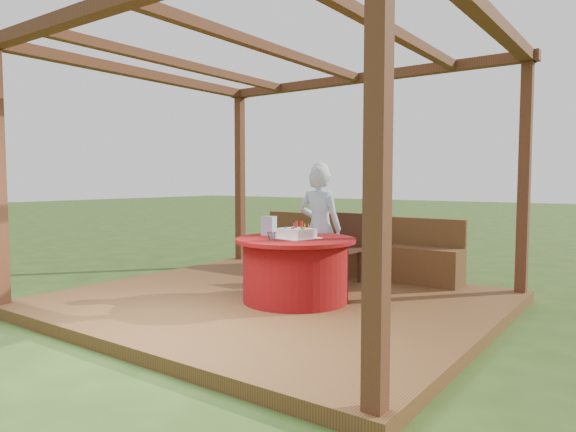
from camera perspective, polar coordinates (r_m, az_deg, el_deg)
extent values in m
plane|color=#294416|center=(5.72, -1.49, -10.19)|extent=(60.00, 60.00, 0.00)
cube|color=brown|center=(5.71, -1.49, -9.60)|extent=(4.50, 4.00, 0.12)
cube|color=brown|center=(2.82, 9.93, 4.31)|extent=(0.12, 0.12, 2.60)
cube|color=brown|center=(8.35, -5.35, 4.11)|extent=(0.12, 0.12, 2.60)
cube|color=brown|center=(6.41, 24.77, 3.80)|extent=(0.12, 0.12, 2.60)
cube|color=brown|center=(7.26, 7.80, 14.90)|extent=(4.50, 0.14, 0.12)
cube|color=brown|center=(7.18, -15.69, 14.93)|extent=(0.14, 4.00, 0.12)
cube|color=brown|center=(4.78, 20.68, 20.49)|extent=(0.14, 4.00, 0.12)
cube|color=brown|center=(6.56, -10.98, 16.05)|extent=(0.10, 3.70, 0.10)
cube|color=brown|center=(5.71, -1.54, 17.96)|extent=(0.10, 3.70, 0.10)
cube|color=brown|center=(5.06, 11.00, 19.73)|extent=(0.10, 3.70, 0.10)
cube|color=brown|center=(7.05, 6.92, -4.65)|extent=(3.00, 0.42, 0.45)
cube|color=brown|center=(7.16, 7.64, -1.30)|extent=(3.00, 0.06, 0.35)
cylinder|color=maroon|center=(5.47, 0.84, -6.17)|extent=(1.11, 1.11, 0.63)
cylinder|color=maroon|center=(5.42, 0.84, -2.68)|extent=(1.27, 1.27, 0.04)
cube|color=#3B1E12|center=(6.43, 5.87, -3.75)|extent=(0.43, 0.43, 0.05)
cylinder|color=#3B1E12|center=(6.42, 3.79, -5.64)|extent=(0.04, 0.04, 0.42)
cylinder|color=#3B1E12|center=(6.24, 6.35, -5.93)|extent=(0.04, 0.04, 0.42)
cylinder|color=#3B1E12|center=(6.69, 5.39, -5.25)|extent=(0.04, 0.04, 0.42)
cylinder|color=#3B1E12|center=(6.52, 7.88, -5.51)|extent=(0.04, 0.04, 0.42)
cube|color=#3B1E12|center=(6.57, 6.75, -1.62)|extent=(0.42, 0.05, 0.45)
imported|color=#96C1DE|center=(6.00, 3.54, -1.36)|extent=(0.56, 0.40, 1.44)
sphere|color=white|center=(5.97, 3.56, 4.98)|extent=(0.21, 0.21, 0.21)
cube|color=white|center=(5.41, 0.98, -2.44)|extent=(0.46, 0.46, 0.01)
cube|color=white|center=(5.41, 0.98, -1.90)|extent=(0.39, 0.34, 0.10)
cylinder|color=red|center=(5.45, 0.92, -0.95)|extent=(0.03, 0.03, 0.07)
cylinder|color=red|center=(5.41, 1.52, -0.98)|extent=(0.03, 0.03, 0.07)
sphere|color=blue|center=(5.41, -0.25, -1.25)|extent=(0.04, 0.04, 0.04)
sphere|color=red|center=(5.34, 0.55, -1.32)|extent=(0.04, 0.04, 0.04)
sphere|color=green|center=(5.30, 1.56, -1.36)|extent=(0.04, 0.04, 0.04)
sphere|color=yellow|center=(5.45, 0.58, -1.21)|extent=(0.04, 0.04, 0.04)
sphere|color=orange|center=(5.39, 1.77, -1.28)|extent=(0.04, 0.04, 0.04)
cube|color=#CA83B6|center=(5.67, -2.14, -1.10)|extent=(0.16, 0.11, 0.21)
imported|color=white|center=(5.18, -1.85, -2.28)|extent=(0.12, 0.12, 0.09)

